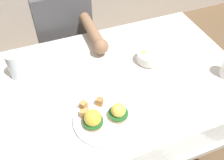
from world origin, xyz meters
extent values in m
plane|color=brown|center=(0.00, 0.00, 0.00)|extent=(6.00, 6.00, 0.00)
cube|color=white|center=(0.00, 0.00, 0.73)|extent=(1.20, 0.90, 0.03)
cube|color=#3F7F51|center=(0.00, -0.40, 0.74)|extent=(1.20, 0.06, 0.00)
cube|color=#3F7F51|center=(0.00, 0.40, 0.74)|extent=(1.20, 0.06, 0.00)
cube|color=brown|center=(-0.55, 0.40, 0.36)|extent=(0.06, 0.06, 0.71)
cube|color=brown|center=(0.55, 0.40, 0.36)|extent=(0.06, 0.06, 0.71)
cylinder|color=white|center=(-0.16, -0.17, 0.75)|extent=(0.27, 0.27, 0.01)
cylinder|color=tan|center=(-0.22, -0.18, 0.76)|extent=(0.08, 0.08, 0.02)
cylinder|color=#236028|center=(-0.22, -0.18, 0.78)|extent=(0.08, 0.08, 0.01)
sphere|color=yellow|center=(-0.22, -0.18, 0.80)|extent=(0.07, 0.07, 0.07)
cylinder|color=tan|center=(-0.11, -0.18, 0.76)|extent=(0.08, 0.08, 0.02)
cylinder|color=#236028|center=(-0.11, -0.18, 0.78)|extent=(0.08, 0.08, 0.01)
sphere|color=#F7DB56|center=(-0.11, -0.18, 0.79)|extent=(0.06, 0.06, 0.06)
cube|color=tan|center=(-0.23, -0.09, 0.77)|extent=(0.04, 0.04, 0.04)
cube|color=tan|center=(-0.23, -0.13, 0.77)|extent=(0.02, 0.02, 0.03)
cube|color=#B77A42|center=(-0.16, -0.10, 0.77)|extent=(0.04, 0.04, 0.04)
cube|color=tan|center=(-0.25, -0.13, 0.77)|extent=(0.03, 0.03, 0.03)
cylinder|color=white|center=(0.17, 0.09, 0.74)|extent=(0.10, 0.10, 0.01)
cylinder|color=white|center=(0.17, 0.09, 0.77)|extent=(0.12, 0.12, 0.04)
cube|color=#F4DB66|center=(0.15, 0.11, 0.79)|extent=(0.04, 0.04, 0.03)
cube|color=#F4DB66|center=(0.17, 0.08, 0.77)|extent=(0.03, 0.03, 0.03)
cube|color=#B7E093|center=(0.18, 0.09, 0.78)|extent=(0.03, 0.03, 0.02)
cube|color=#F4DB66|center=(0.15, 0.09, 0.77)|extent=(0.03, 0.03, 0.03)
cube|color=#EA6B70|center=(0.18, 0.10, 0.78)|extent=(0.02, 0.02, 0.02)
cube|color=#EA6B70|center=(0.15, 0.09, 0.77)|extent=(0.03, 0.03, 0.02)
cube|color=silver|center=(0.26, 0.30, 0.74)|extent=(0.12, 0.05, 0.00)
cube|color=silver|center=(0.33, 0.32, 0.74)|extent=(0.04, 0.03, 0.00)
cylinder|color=silver|center=(-0.47, 0.23, 0.81)|extent=(0.07, 0.07, 0.14)
cylinder|color=silver|center=(-0.47, 0.23, 0.78)|extent=(0.07, 0.07, 0.08)
cylinder|color=#33333D|center=(-0.25, 0.53, 0.23)|extent=(0.11, 0.11, 0.45)
cylinder|color=#33333D|center=(-0.07, 0.53, 0.23)|extent=(0.11, 0.11, 0.45)
cube|color=#4C4C51|center=(-0.16, 0.63, 0.70)|extent=(0.34, 0.20, 0.50)
cylinder|color=#936B4C|center=(-0.04, 0.38, 0.80)|extent=(0.06, 0.30, 0.06)
sphere|color=#936B4C|center=(-0.04, 0.23, 0.80)|extent=(0.08, 0.08, 0.08)
camera|label=1|loc=(-0.36, -0.76, 1.63)|focal=40.70mm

